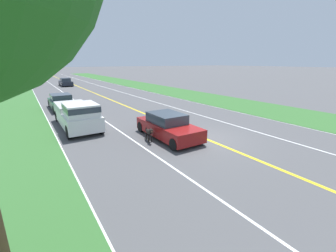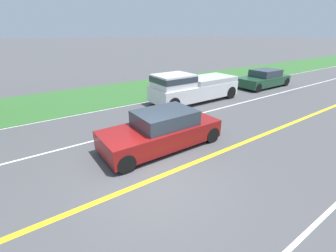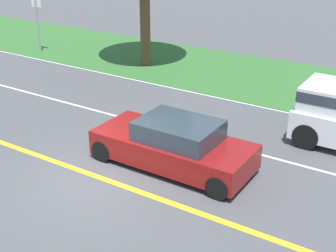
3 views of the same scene
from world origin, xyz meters
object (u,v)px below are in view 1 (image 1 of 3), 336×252
(car_trailing_near, at_px, (62,102))
(car_trailing_mid, at_px, (66,82))
(pickup_truck, at_px, (77,114))
(dog, at_px, (149,132))
(ego_car, at_px, (168,126))

(car_trailing_near, bearing_deg, car_trailing_mid, -99.87)
(pickup_truck, height_order, car_trailing_near, pickup_truck)
(pickup_truck, height_order, car_trailing_mid, pickup_truck)
(dog, bearing_deg, car_trailing_near, -67.71)
(pickup_truck, relative_size, car_trailing_mid, 1.27)
(dog, xyz_separation_m, pickup_truck, (2.66, -4.74, 0.40))
(ego_car, relative_size, pickup_truck, 0.78)
(ego_car, height_order, car_trailing_near, ego_car)
(ego_car, distance_m, pickup_truck, 6.10)
(ego_car, height_order, pickup_truck, pickup_truck)
(dog, height_order, car_trailing_mid, car_trailing_mid)
(ego_car, distance_m, car_trailing_near, 12.54)
(car_trailing_near, relative_size, car_trailing_mid, 1.01)
(pickup_truck, bearing_deg, car_trailing_mid, -97.62)
(ego_car, xyz_separation_m, car_trailing_mid, (0.01, -33.60, 0.00))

